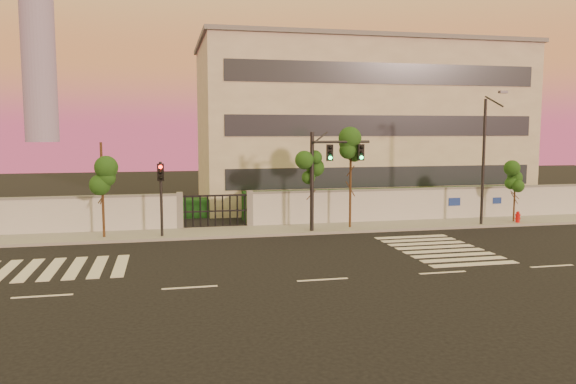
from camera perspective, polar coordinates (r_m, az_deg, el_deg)
The scene contains 15 objects.
ground at distance 21.69m, azimuth 3.53°, elevation -8.90°, with size 120.00×120.00×0.00m, color black.
sidewalk at distance 31.66m, azimuth -1.70°, elevation -3.91°, with size 60.00×3.00×0.15m, color gray.
perimeter_wall at distance 32.98m, azimuth -2.02°, elevation -1.75°, with size 60.00×0.36×2.20m.
hedge_row at distance 35.88m, azimuth -1.14°, elevation -1.51°, with size 41.00×4.25×1.80m.
institutional_building at distance 44.63m, azimuth 6.97°, elevation 6.84°, with size 24.40×12.40×12.25m.
distant_skyscraper at distance 311.05m, azimuth -24.18°, elevation 16.16°, with size 16.00×16.00×118.00m.
road_markings at distance 24.90m, azimuth -2.40°, elevation -6.88°, with size 57.00×7.62×0.02m.
street_tree_c at distance 30.43m, azimuth -18.35°, elevation 2.30°, with size 1.63×1.30×5.07m.
street_tree_d at distance 31.20m, azimuth 2.40°, elevation 2.55°, with size 1.48×1.18×4.96m.
street_tree_e at distance 32.05m, azimuth 6.42°, elevation 3.60°, with size 1.61×1.28×5.71m.
street_tree_f at distance 36.75m, azimuth 22.10°, elevation 1.15°, with size 1.31×1.04×3.65m.
traffic_signal_main at distance 30.92m, azimuth 3.72°, elevation 2.29°, with size 3.52×0.76×5.59m.
traffic_signal_secondary at distance 29.95m, azimuth -12.78°, elevation 0.18°, with size 0.32×0.32×4.06m.
streetlight_east at distance 34.67m, azimuth 19.40°, elevation 3.55°, with size 0.47×1.89×7.84m.
fire_hydrant at distance 36.59m, azimuth 22.30°, elevation -2.46°, with size 0.32×0.31×0.83m.
Camera 1 is at (-5.78, -20.12, 5.67)m, focal length 35.00 mm.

